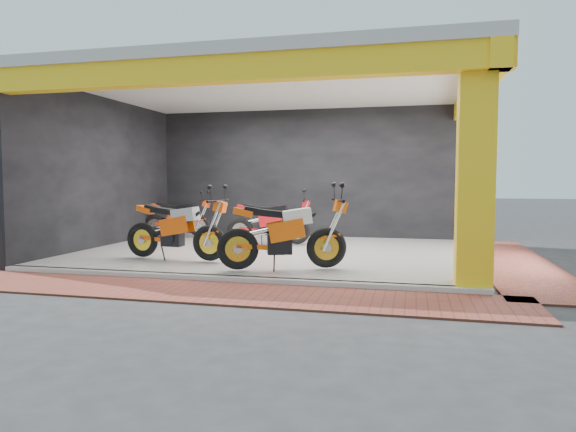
% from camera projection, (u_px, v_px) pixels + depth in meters
% --- Properties ---
extents(ground, '(80.00, 80.00, 0.00)m').
position_uv_depth(ground, '(244.00, 271.00, 9.08)').
color(ground, '#2D2D30').
rests_on(ground, ground).
extents(showroom_floor, '(8.00, 6.00, 0.10)m').
position_uv_depth(showroom_floor, '(274.00, 253.00, 11.01)').
color(showroom_floor, white).
rests_on(showroom_floor, ground).
extents(showroom_ceiling, '(8.40, 6.40, 0.20)m').
position_uv_depth(showroom_ceiling, '(273.00, 85.00, 10.77)').
color(showroom_ceiling, beige).
rests_on(showroom_ceiling, corner_column).
extents(back_wall, '(8.20, 0.20, 3.50)m').
position_uv_depth(back_wall, '(304.00, 175.00, 13.90)').
color(back_wall, black).
rests_on(back_wall, ground).
extents(left_wall, '(0.20, 6.20, 3.50)m').
position_uv_depth(left_wall, '(103.00, 174.00, 11.86)').
color(left_wall, black).
rests_on(left_wall, ground).
extents(corner_column, '(0.50, 0.50, 3.50)m').
position_uv_depth(corner_column, '(475.00, 170.00, 7.34)').
color(corner_column, yellow).
rests_on(corner_column, ground).
extents(header_beam_front, '(8.40, 0.30, 0.40)m').
position_uv_depth(header_beam_front, '(222.00, 70.00, 7.88)').
color(header_beam_front, yellow).
rests_on(header_beam_front, corner_column).
extents(header_beam_right, '(0.30, 6.40, 0.40)m').
position_uv_depth(header_beam_right, '(474.00, 92.00, 9.84)').
color(header_beam_right, yellow).
rests_on(header_beam_right, corner_column).
extents(floor_kerb, '(8.00, 0.20, 0.10)m').
position_uv_depth(floor_kerb, '(223.00, 279.00, 8.09)').
color(floor_kerb, white).
rests_on(floor_kerb, ground).
extents(paver_front, '(9.00, 1.40, 0.03)m').
position_uv_depth(paver_front, '(204.00, 292.00, 7.33)').
color(paver_front, brown).
rests_on(paver_front, ground).
extents(paver_right, '(1.40, 7.00, 0.03)m').
position_uv_depth(paver_right, '(514.00, 263.00, 9.88)').
color(paver_right, brown).
rests_on(paver_right, ground).
extents(moto_hero, '(2.46, 1.61, 1.41)m').
position_uv_depth(moto_hero, '(327.00, 228.00, 8.65)').
color(moto_hero, '#EC5909').
rests_on(moto_hero, showroom_floor).
extents(moto_row_a, '(2.30, 1.04, 1.36)m').
position_uv_depth(moto_row_a, '(209.00, 225.00, 9.40)').
color(moto_row_a, '#EC5009').
rests_on(moto_row_a, showroom_floor).
extents(moto_row_b, '(2.15, 1.12, 1.25)m').
position_uv_depth(moto_row_b, '(297.00, 218.00, 11.89)').
color(moto_row_b, '#B61319').
rests_on(moto_row_b, showroom_floor).
extents(moto_row_d, '(1.98, 0.84, 1.18)m').
position_uv_depth(moto_row_d, '(199.00, 215.00, 13.38)').
color(moto_row_d, '#E73D09').
rests_on(moto_row_d, showroom_floor).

